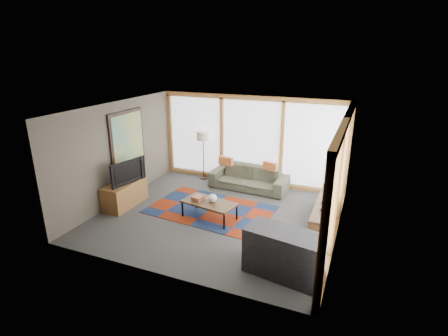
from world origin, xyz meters
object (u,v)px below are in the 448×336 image
at_px(floor_lamp, 203,155).
at_px(bookshelf, 325,213).
at_px(coffee_table, 209,210).
at_px(sofa, 249,178).
at_px(tv_console, 125,194).
at_px(bar_counter, 283,253).
at_px(television, 126,171).

xyz_separation_m(floor_lamp, bookshelf, (3.87, -1.65, -0.46)).
bearing_deg(coffee_table, bookshelf, 16.24).
bearing_deg(sofa, coffee_table, -93.80).
distance_m(tv_console, bar_counter, 4.62).
distance_m(floor_lamp, tv_console, 2.78).
distance_m(floor_lamp, coffee_table, 2.78).
height_order(coffee_table, bookshelf, bookshelf).
distance_m(sofa, television, 3.42).
xyz_separation_m(tv_console, bar_counter, (4.42, -1.31, 0.11)).
bearing_deg(bar_counter, tv_console, 173.26).
xyz_separation_m(coffee_table, bookshelf, (2.56, 0.75, 0.08)).
xyz_separation_m(tv_console, television, (0.07, 0.02, 0.62)).
xyz_separation_m(floor_lamp, coffee_table, (1.30, -2.40, -0.53)).
relative_size(sofa, bookshelf, 0.97).
bearing_deg(floor_lamp, bar_counter, -48.50).
xyz_separation_m(bookshelf, television, (-4.80, -0.88, 0.64)).
bearing_deg(sofa, bar_counter, -59.54).
relative_size(sofa, television, 2.11).
height_order(bookshelf, tv_console, tv_console).
bearing_deg(tv_console, bookshelf, 10.51).
distance_m(bookshelf, television, 4.92).
xyz_separation_m(sofa, floor_lamp, (-1.56, 0.27, 0.42)).
height_order(tv_console, television, television).
relative_size(television, bar_counter, 0.78).
height_order(bookshelf, bar_counter, bar_counter).
bearing_deg(floor_lamp, sofa, -9.74).
xyz_separation_m(floor_lamp, television, (-0.93, -2.54, 0.19)).
relative_size(floor_lamp, tv_console, 1.19).
bearing_deg(bar_counter, television, 172.76).
xyz_separation_m(bookshelf, bar_counter, (-0.44, -2.22, 0.14)).
height_order(sofa, television, television).
distance_m(coffee_table, tv_console, 2.31).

